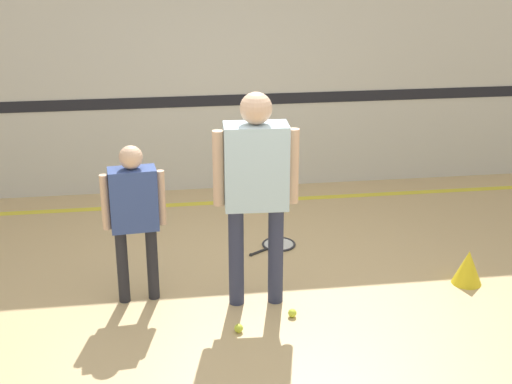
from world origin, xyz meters
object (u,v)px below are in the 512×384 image
at_px(racket_spare_on_floor, 278,245).
at_px(tennis_ball_near_instructor, 292,313).
at_px(tennis_ball_by_spare_racket, 275,246).
at_px(tennis_ball_stray_left, 239,328).
at_px(person_student_left, 134,207).
at_px(training_cone, 468,267).
at_px(person_instructor, 256,177).

relative_size(racket_spare_on_floor, tennis_ball_near_instructor, 8.04).
distance_m(tennis_ball_by_spare_racket, tennis_ball_stray_left, 1.49).
distance_m(person_student_left, training_cone, 2.80).
bearing_deg(tennis_ball_near_instructor, training_cone, 12.20).
distance_m(racket_spare_on_floor, training_cone, 1.75).
relative_size(tennis_ball_by_spare_racket, training_cone, 0.22).
xyz_separation_m(tennis_ball_by_spare_racket, training_cone, (1.48, -0.91, 0.11)).
height_order(person_instructor, tennis_ball_near_instructor, person_instructor).
height_order(person_instructor, training_cone, person_instructor).
relative_size(person_instructor, racket_spare_on_floor, 3.20).
xyz_separation_m(person_student_left, tennis_ball_stray_left, (0.73, -0.61, -0.76)).
distance_m(person_student_left, racket_spare_on_floor, 1.73).
height_order(racket_spare_on_floor, tennis_ball_near_instructor, tennis_ball_near_instructor).
xyz_separation_m(person_instructor, racket_spare_on_floor, (0.35, 1.03, -1.04)).
height_order(tennis_ball_stray_left, training_cone, training_cone).
xyz_separation_m(person_student_left, tennis_ball_by_spare_racket, (1.24, 0.79, -0.76)).
bearing_deg(training_cone, tennis_ball_by_spare_racket, 148.53).
bearing_deg(person_student_left, tennis_ball_by_spare_racket, 27.42).
relative_size(tennis_ball_by_spare_racket, tennis_ball_stray_left, 1.00).
relative_size(racket_spare_on_floor, tennis_ball_stray_left, 8.04).
bearing_deg(tennis_ball_stray_left, tennis_ball_by_spare_racket, 70.13).
distance_m(person_instructor, racket_spare_on_floor, 1.51).
height_order(person_instructor, person_student_left, person_instructor).
bearing_deg(person_instructor, tennis_ball_by_spare_racket, 74.82).
bearing_deg(training_cone, tennis_ball_near_instructor, -167.80).
distance_m(racket_spare_on_floor, tennis_ball_by_spare_racket, 0.08).
bearing_deg(training_cone, person_student_left, 177.57).
distance_m(person_instructor, tennis_ball_stray_left, 1.13).
bearing_deg(tennis_ball_near_instructor, tennis_ball_by_spare_racket, 86.62).
height_order(person_student_left, tennis_ball_stray_left, person_student_left).
bearing_deg(person_instructor, training_cone, 4.75).
xyz_separation_m(person_instructor, tennis_ball_by_spare_racket, (0.31, 0.97, -1.02)).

